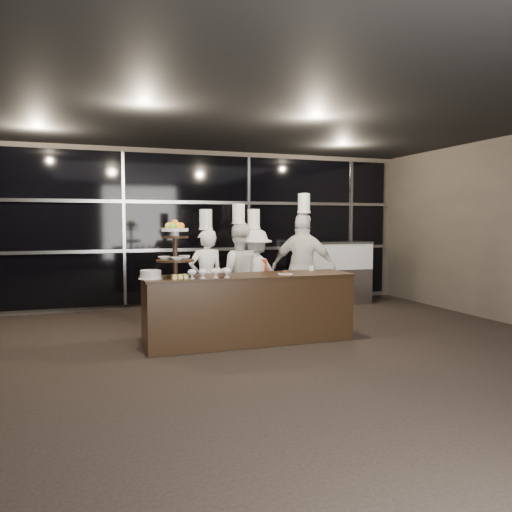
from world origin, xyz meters
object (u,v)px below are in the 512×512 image
object	(u,v)px
buffet_counter	(249,308)
display_case	(336,269)
chef_b	(239,274)
chef_d	(303,268)
chef_a	(206,277)
display_stand	(175,245)
chef_c	(254,276)
layer_cake	(151,275)

from	to	relation	value
buffet_counter	display_case	xyz separation A→B (m)	(2.63, 2.44, 0.22)
chef_b	chef_d	size ratio (longest dim) A/B	0.92
chef_a	display_stand	bearing A→B (deg)	-122.35
buffet_counter	chef_a	size ratio (longest dim) A/B	1.56
chef_b	chef_d	xyz separation A→B (m)	(1.02, -0.18, 0.08)
display_stand	chef_c	world-z (taller)	chef_c
layer_cake	display_case	xyz separation A→B (m)	(3.95, 2.49, -0.29)
display_case	chef_c	distance (m)	2.63
layer_cake	chef_d	bearing A→B (deg)	19.45
display_stand	chef_c	distance (m)	1.84
chef_a	chef_d	size ratio (longest dim) A/B	0.88
display_case	chef_c	size ratio (longest dim) A/B	0.73
buffet_counter	display_case	bearing A→B (deg)	42.88
chef_d	chef_b	bearing A→B (deg)	170.12
display_stand	layer_cake	distance (m)	0.49
chef_c	layer_cake	bearing A→B (deg)	-148.18
display_stand	chef_b	world-z (taller)	chef_b
display_stand	chef_b	bearing A→B (deg)	40.98
chef_b	display_case	bearing A→B (deg)	30.11
display_case	chef_d	xyz separation A→B (m)	(-1.44, -1.61, 0.22)
chef_c	display_stand	bearing A→B (deg)	-144.06
display_case	chef_b	world-z (taller)	chef_b
layer_cake	chef_a	distance (m)	1.46
display_stand	chef_b	distance (m)	1.63
chef_a	chef_c	distance (m)	0.76
layer_cake	chef_a	world-z (taller)	chef_a
chef_b	chef_d	distance (m)	1.04
display_case	chef_a	world-z (taller)	chef_a
buffet_counter	chef_a	xyz separation A→B (m)	(-0.35, 1.03, 0.33)
buffet_counter	chef_b	size ratio (longest dim) A/B	1.49
chef_b	chef_d	world-z (taller)	chef_d
display_stand	display_case	xyz separation A→B (m)	(3.63, 2.44, -0.65)
layer_cake	chef_b	distance (m)	1.83
layer_cake	buffet_counter	bearing A→B (deg)	2.17
chef_c	chef_d	world-z (taller)	chef_d
buffet_counter	chef_d	bearing A→B (deg)	35.17
display_stand	chef_c	bearing A→B (deg)	35.94
buffet_counter	chef_c	distance (m)	1.15
buffet_counter	chef_a	distance (m)	1.13
buffet_counter	chef_a	world-z (taller)	chef_a
display_case	chef_c	bearing A→B (deg)	-147.42
chef_c	chef_d	bearing A→B (deg)	-14.01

